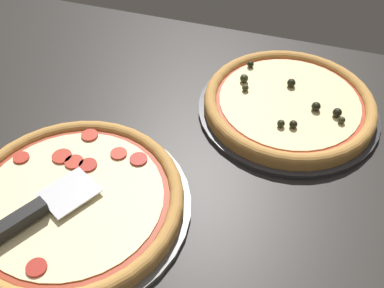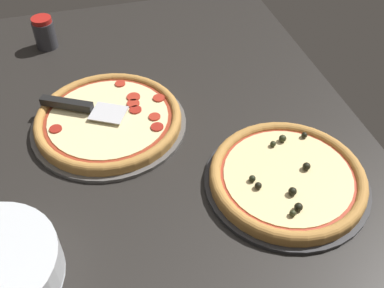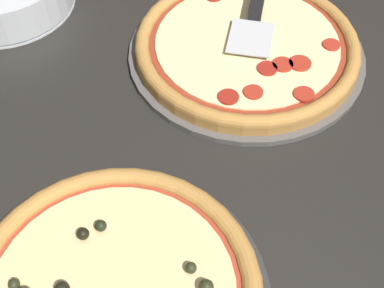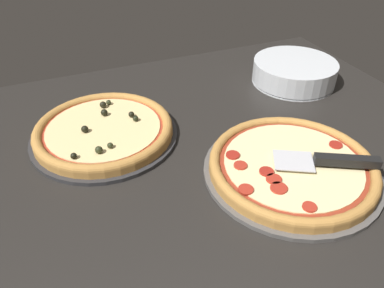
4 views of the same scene
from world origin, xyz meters
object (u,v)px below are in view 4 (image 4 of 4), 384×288
at_px(pizza_back, 104,129).
at_px(serving_spatula, 337,161).
at_px(plate_stack, 294,72).
at_px(pizza_front, 292,165).

bearing_deg(pizza_back, serving_spatula, -128.71).
height_order(pizza_back, plate_stack, plate_stack).
relative_size(pizza_front, plate_stack, 1.43).
height_order(pizza_front, plate_stack, plate_stack).
relative_size(pizza_front, serving_spatula, 1.70).
relative_size(pizza_front, pizza_back, 1.07).
xyz_separation_m(pizza_front, serving_spatula, (-0.05, -0.08, 0.02)).
height_order(serving_spatula, plate_stack, plate_stack).
relative_size(pizza_back, serving_spatula, 1.59).
bearing_deg(plate_stack, pizza_back, 96.82).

